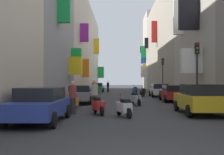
{
  "coord_description": "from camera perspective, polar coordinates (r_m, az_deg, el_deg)",
  "views": [
    {
      "loc": [
        -0.62,
        -4.15,
        1.73
      ],
      "look_at": [
        -1.1,
        20.0,
        1.96
      ],
      "focal_mm": 46.17,
      "sensor_mm": 36.0,
      "label": 1
    }
  ],
  "objects": [
    {
      "name": "scooter_blue",
      "position": [
        37.84,
        4.55,
        -2.47
      ],
      "size": [
        0.65,
        1.86,
        1.13
      ],
      "color": "#2D4CAD",
      "rests_on": "ground"
    },
    {
      "name": "scooter_orange",
      "position": [
        17.11,
        -7.59,
        -4.8
      ],
      "size": [
        0.45,
        1.84,
        1.13
      ],
      "color": "orange",
      "rests_on": "ground"
    },
    {
      "name": "building_right_mid_b",
      "position": [
        43.0,
        12.78,
        6.26
      ],
      "size": [
        7.31,
        26.6,
        13.64
      ],
      "color": "#9E9384",
      "rests_on": "ground"
    },
    {
      "name": "parked_car_grey",
      "position": [
        21.93,
        -6.22,
        -3.2
      ],
      "size": [
        1.9,
        4.36,
        1.33
      ],
      "color": "slate",
      "rests_on": "ground"
    },
    {
      "name": "parked_car_yellow",
      "position": [
        15.35,
        17.0,
        -4.01
      ],
      "size": [
        1.98,
        4.26,
        1.53
      ],
      "color": "gold",
      "rests_on": "ground"
    },
    {
      "name": "ground_plane",
      "position": [
        34.2,
        2.19,
        -3.45
      ],
      "size": [
        140.0,
        140.0,
        0.0
      ],
      "primitive_type": "plane",
      "color": "#2D2D30"
    },
    {
      "name": "parked_car_white",
      "position": [
        30.63,
        9.36,
        -2.44
      ],
      "size": [
        1.88,
        3.9,
        1.35
      ],
      "color": "white",
      "rests_on": "ground"
    },
    {
      "name": "pedestrian_crossing",
      "position": [
        14.93,
        -7.78,
        -3.95
      ],
      "size": [
        0.5,
        0.5,
        1.69
      ],
      "color": "#2B2B2B",
      "rests_on": "ground"
    },
    {
      "name": "scooter_white",
      "position": [
        13.66,
        2.37,
        -5.89
      ],
      "size": [
        0.77,
        1.76,
        1.13
      ],
      "color": "silver",
      "rests_on": "ground"
    },
    {
      "name": "pedestrian_near_right",
      "position": [
        42.09,
        -0.8,
        -1.84
      ],
      "size": [
        0.42,
        0.42,
        1.57
      ],
      "color": "#292929",
      "rests_on": "ground"
    },
    {
      "name": "traffic_light_far_corner",
      "position": [
        19.79,
        16.48,
        2.78
      ],
      "size": [
        0.26,
        0.34,
        4.21
      ],
      "color": "#2D2D2D",
      "rests_on": "ground"
    },
    {
      "name": "building_right_mid_c",
      "position": [
        60.53,
        9.35,
        5.05
      ],
      "size": [
        6.99,
        9.05,
        15.27
      ],
      "color": "#BCB29E",
      "rests_on": "ground"
    },
    {
      "name": "pedestrian_near_left",
      "position": [
        16.89,
        -3.47,
        -3.43
      ],
      "size": [
        0.52,
        0.52,
        1.76
      ],
      "color": "#3B3B3B",
      "rests_on": "ground"
    },
    {
      "name": "building_left_mid_b",
      "position": [
        36.74,
        -10.57,
        8.67
      ],
      "size": [
        6.99,
        13.87,
        15.23
      ],
      "color": "#B2A899",
      "rests_on": "ground"
    },
    {
      "name": "parked_car_red",
      "position": [
        23.97,
        12.13,
        -2.99
      ],
      "size": [
        1.98,
        4.01,
        1.32
      ],
      "color": "#B21E1E",
      "rests_on": "ground"
    },
    {
      "name": "building_left_mid_c",
      "position": [
        54.05,
        -6.72,
        4.87
      ],
      "size": [
        7.34,
        21.71,
        13.67
      ],
      "color": "#B2A899",
      "rests_on": "ground"
    },
    {
      "name": "scooter_silver",
      "position": [
        20.05,
        4.7,
        -4.18
      ],
      "size": [
        0.72,
        1.92,
        1.13
      ],
      "color": "#ADADB2",
      "rests_on": "ground"
    },
    {
      "name": "scooter_red",
      "position": [
        14.69,
        -2.72,
        -5.51
      ],
      "size": [
        0.76,
        1.84,
        1.13
      ],
      "color": "red",
      "rests_on": "ground"
    },
    {
      "name": "traffic_light_near_corner",
      "position": [
        33.58,
        10.03,
        1.47
      ],
      "size": [
        0.26,
        0.34,
        4.27
      ],
      "color": "#2D2D2D",
      "rests_on": "ground"
    },
    {
      "name": "parked_car_blue",
      "position": [
        12.28,
        -14.04,
        -5.09
      ],
      "size": [
        1.96,
        4.43,
        1.44
      ],
      "color": "navy",
      "rests_on": "ground"
    },
    {
      "name": "scooter_black",
      "position": [
        30.93,
        6.13,
        -2.9
      ],
      "size": [
        0.71,
        1.89,
        1.13
      ],
      "color": "black",
      "rests_on": "ground"
    },
    {
      "name": "parked_car_green",
      "position": [
        42.29,
        -2.92,
        -1.92
      ],
      "size": [
        1.87,
        3.9,
        1.35
      ],
      "color": "#236638",
      "rests_on": "ground"
    },
    {
      "name": "building_left_mid_a",
      "position": [
        24.65,
        -16.78,
        13.63
      ],
      "size": [
        7.16,
        11.69,
        15.54
      ],
      "color": "gray",
      "rests_on": "ground"
    }
  ]
}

